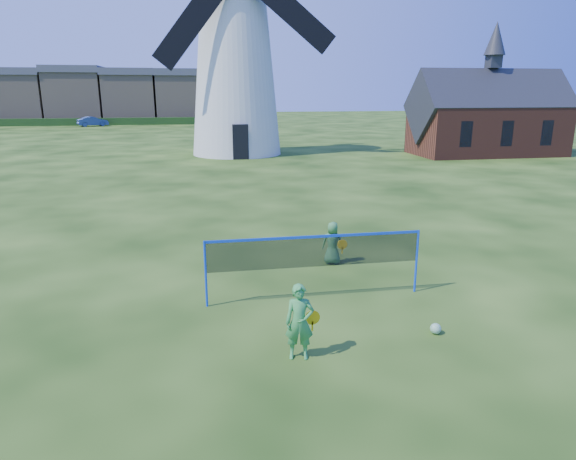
% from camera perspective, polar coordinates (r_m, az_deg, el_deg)
% --- Properties ---
extents(ground, '(220.00, 220.00, 0.00)m').
position_cam_1_polar(ground, '(12.09, -0.52, -7.54)').
color(ground, black).
rests_on(ground, ground).
extents(windmill, '(13.93, 6.73, 19.95)m').
position_cam_1_polar(windmill, '(39.54, -6.03, 18.77)').
color(windmill, silver).
rests_on(windmill, ground).
extents(chapel, '(11.34, 5.50, 9.59)m').
position_cam_1_polar(chapel, '(41.85, 21.63, 11.61)').
color(chapel, brown).
rests_on(chapel, ground).
extents(badminton_net, '(5.05, 0.05, 1.55)m').
position_cam_1_polar(badminton_net, '(11.60, 3.08, -2.56)').
color(badminton_net, blue).
rests_on(badminton_net, ground).
extents(player_girl, '(0.70, 0.42, 1.42)m').
position_cam_1_polar(player_girl, '(9.21, 1.31, -10.35)').
color(player_girl, green).
rests_on(player_girl, ground).
extents(player_boy, '(0.70, 0.56, 1.21)m').
position_cam_1_polar(player_boy, '(14.19, 5.06, -1.48)').
color(player_boy, '#3F8245').
rests_on(player_boy, ground).
extents(play_ball, '(0.22, 0.22, 0.22)m').
position_cam_1_polar(play_ball, '(10.74, 16.33, -10.64)').
color(play_ball, green).
rests_on(play_ball, ground).
extents(terraced_houses, '(52.36, 8.40, 8.27)m').
position_cam_1_polar(terraced_houses, '(86.34, -26.93, 13.33)').
color(terraced_houses, tan).
rests_on(terraced_houses, ground).
extents(hedge, '(62.00, 0.80, 1.00)m').
position_cam_1_polar(hedge, '(79.68, -25.24, 10.96)').
color(hedge, '#193814').
rests_on(hedge, ground).
extents(car_right, '(4.21, 2.86, 1.31)m').
position_cam_1_polar(car_right, '(76.13, -21.20, 11.36)').
color(car_right, navy).
rests_on(car_right, ground).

